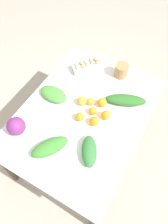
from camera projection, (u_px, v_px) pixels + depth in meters
The scene contains 16 objects.
ground_plane at pixel (84, 148), 2.43m from camera, with size 8.00×8.00×0.00m, color #B2A899.
dining_table at pixel (84, 118), 1.91m from camera, with size 1.38×1.01×0.70m.
cabbage_purple at pixel (16, 126), 1.69m from camera, with size 0.15×0.15×0.15m, color #7A2D75.
egg_carton at pixel (87, 65), 2.10m from camera, with size 0.30×0.27×0.09m.
paper_bag at pixel (121, 71), 2.03m from camera, with size 0.12×0.12×0.13m, color #A87F51.
greens_bunch_dandelion at pixel (89, 151), 1.61m from camera, with size 0.25×0.11×0.09m, color #337538.
greens_bunch_chard at pixel (126, 100), 1.87m from camera, with size 0.35×0.12×0.08m, color #2D6B28.
greens_bunch_kale at pixel (54, 94), 1.92m from camera, with size 0.26×0.15×0.07m, color #4C933D.
greens_bunch_scallion at pixel (50, 147), 1.63m from camera, with size 0.29×0.13×0.08m, color #3D8433.
orange_0 at pixel (93, 111), 1.82m from camera, with size 0.07×0.07×0.07m, color orange.
orange_1 at pixel (102, 103), 1.86m from camera, with size 0.08×0.08×0.08m, color orange.
orange_2 at pixel (80, 117), 1.78m from camera, with size 0.07×0.07×0.07m, color orange.
orange_3 at pixel (106, 115), 1.79m from camera, with size 0.08×0.08×0.08m, color orange.
orange_4 at pixel (91, 101), 1.87m from camera, with size 0.07×0.07×0.07m, color #F9A833.
orange_5 at pixel (82, 101), 1.87m from camera, with size 0.08×0.08×0.08m, color #F9A833.
orange_6 at pixel (94, 121), 1.76m from camera, with size 0.08×0.08×0.08m, color orange.
Camera 1 is at (0.88, 0.50, 2.24)m, focal length 35.00 mm.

